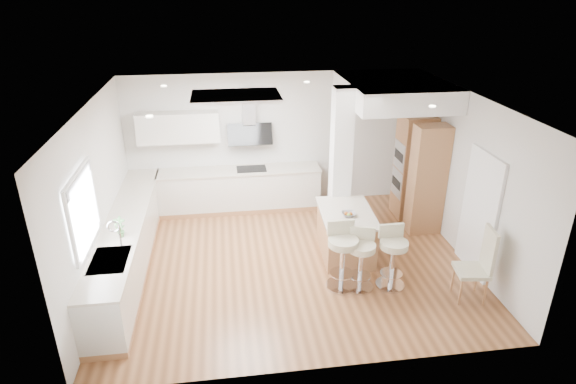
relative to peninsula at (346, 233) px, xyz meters
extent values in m
plane|color=#915C36|center=(-0.99, -0.15, -0.42)|extent=(6.00, 6.00, 0.00)
cube|color=white|center=(-0.99, -0.15, -0.42)|extent=(6.00, 5.00, 0.02)
cube|color=silver|center=(-0.99, 2.35, 0.98)|extent=(6.00, 0.04, 2.80)
cube|color=silver|center=(-3.99, -0.15, 0.98)|extent=(0.04, 5.00, 2.80)
cube|color=silver|center=(2.01, -0.15, 0.98)|extent=(0.04, 5.00, 2.80)
cube|color=white|center=(-1.79, 0.45, 2.36)|extent=(1.40, 0.95, 0.05)
cube|color=white|center=(-1.79, 0.45, 2.34)|extent=(1.25, 0.80, 0.03)
cylinder|color=silver|center=(-2.99, 1.35, 2.37)|extent=(0.10, 0.10, 0.02)
cylinder|color=silver|center=(-2.99, -0.65, 2.37)|extent=(0.10, 0.10, 0.02)
cylinder|color=silver|center=(-0.49, 1.35, 2.37)|extent=(0.10, 0.10, 0.02)
cylinder|color=silver|center=(1.01, 0.85, 2.37)|extent=(0.10, 0.10, 0.02)
cylinder|color=silver|center=(1.01, -0.65, 2.37)|extent=(0.10, 0.10, 0.02)
cube|color=white|center=(-3.95, -1.05, 1.23)|extent=(0.03, 1.15, 0.95)
cube|color=white|center=(-3.94, -1.05, 1.74)|extent=(0.04, 1.28, 0.06)
cube|color=white|center=(-3.94, -1.05, 0.73)|extent=(0.04, 1.28, 0.06)
cube|color=white|center=(-3.94, -1.66, 1.23)|extent=(0.04, 0.06, 0.95)
cube|color=white|center=(-3.94, -0.44, 1.23)|extent=(0.04, 0.06, 0.95)
cube|color=#B1B3B9|center=(-3.93, -1.05, 1.66)|extent=(0.03, 1.18, 0.14)
cube|color=#413A33|center=(1.99, -0.75, 0.58)|extent=(0.02, 0.90, 2.00)
cube|color=white|center=(1.98, -0.75, 0.58)|extent=(0.05, 1.00, 2.10)
cube|color=#AD774A|center=(-3.69, 0.10, -0.37)|extent=(0.60, 4.50, 0.10)
cube|color=beige|center=(-3.69, 0.10, 0.06)|extent=(0.60, 4.50, 0.76)
cube|color=beige|center=(-3.69, 0.10, 0.46)|extent=(0.63, 4.50, 0.04)
cube|color=#ACACB1|center=(-3.69, -1.15, 0.47)|extent=(0.50, 0.75, 0.02)
cube|color=#ACACB1|center=(-3.69, -1.33, 0.42)|extent=(0.40, 0.34, 0.10)
cube|color=#ACACB1|center=(-3.69, -0.97, 0.42)|extent=(0.40, 0.34, 0.10)
cylinder|color=silver|center=(-3.57, -0.85, 0.66)|extent=(0.02, 0.02, 0.36)
torus|color=silver|center=(-3.64, -0.85, 0.84)|extent=(0.18, 0.02, 0.18)
imported|color=#509049|center=(-3.64, -0.50, 0.65)|extent=(0.17, 0.12, 0.33)
cube|color=#AD774A|center=(-1.74, 2.05, -0.37)|extent=(3.30, 0.60, 0.10)
cube|color=beige|center=(-1.74, 2.05, 0.06)|extent=(3.30, 0.60, 0.76)
cube|color=beige|center=(-1.74, 2.05, 0.46)|extent=(3.33, 0.63, 0.04)
cube|color=black|center=(-1.49, 2.05, 0.49)|extent=(0.60, 0.40, 0.01)
cube|color=beige|center=(-2.89, 2.18, 1.38)|extent=(1.60, 0.34, 0.60)
cube|color=#ACACB1|center=(-1.49, 2.25, 1.73)|extent=(0.25, 0.18, 0.70)
cube|color=black|center=(-1.49, 2.17, 1.18)|extent=(0.90, 0.26, 0.44)
cube|color=white|center=(0.06, 0.80, 0.98)|extent=(0.35, 0.35, 2.80)
cube|color=white|center=(1.11, 1.25, 2.18)|extent=(1.78, 2.20, 0.40)
cube|color=#AD774A|center=(1.69, 1.35, 0.63)|extent=(0.62, 0.62, 2.10)
cube|color=#AD774A|center=(1.69, 0.65, 0.63)|extent=(0.62, 0.40, 2.10)
cube|color=#ACACB1|center=(1.38, 1.35, 0.88)|extent=(0.02, 0.55, 0.55)
cube|color=#ACACB1|center=(1.38, 1.35, 0.30)|extent=(0.02, 0.55, 0.55)
cube|color=black|center=(1.37, 1.35, 0.88)|extent=(0.01, 0.45, 0.18)
cube|color=black|center=(1.37, 1.35, 0.30)|extent=(0.01, 0.45, 0.18)
cube|color=#AD774A|center=(0.00, 0.00, -0.02)|extent=(0.88, 1.32, 0.79)
cube|color=beige|center=(0.00, 0.00, 0.39)|extent=(0.96, 1.40, 0.04)
imported|color=gray|center=(-0.01, -0.14, 0.44)|extent=(0.25, 0.25, 0.06)
sphere|color=#C15616|center=(0.03, -0.14, 0.44)|extent=(0.07, 0.07, 0.06)
sphere|color=#C15616|center=(-0.04, -0.12, 0.44)|extent=(0.07, 0.07, 0.06)
sphere|color=olive|center=(-0.01, -0.17, 0.44)|extent=(0.07, 0.07, 0.06)
cylinder|color=silver|center=(-0.30, -0.97, -0.40)|extent=(0.51, 0.51, 0.03)
cylinder|color=silver|center=(-0.30, -0.97, -0.03)|extent=(0.08, 0.08, 0.72)
cylinder|color=silver|center=(-0.30, -0.97, -0.17)|extent=(0.39, 0.39, 0.02)
cylinder|color=beige|center=(-0.30, -0.97, 0.39)|extent=(0.48, 0.48, 0.11)
cube|color=beige|center=(-0.31, -0.79, 0.55)|extent=(0.43, 0.07, 0.25)
cylinder|color=silver|center=(-0.02, -1.03, -0.40)|extent=(0.55, 0.55, 0.03)
cylinder|color=silver|center=(-0.02, -1.03, -0.06)|extent=(0.09, 0.09, 0.66)
cylinder|color=silver|center=(-0.02, -1.03, -0.19)|extent=(0.43, 0.43, 0.02)
cylinder|color=beige|center=(-0.02, -1.03, 0.32)|extent=(0.53, 0.53, 0.10)
cube|color=beige|center=(0.02, -0.87, 0.47)|extent=(0.39, 0.16, 0.22)
cylinder|color=silver|center=(0.48, -1.05, -0.40)|extent=(0.46, 0.46, 0.03)
cylinder|color=silver|center=(0.48, -1.05, -0.05)|extent=(0.07, 0.07, 0.68)
cylinder|color=silver|center=(0.48, -1.05, -0.19)|extent=(0.36, 0.36, 0.02)
cylinder|color=beige|center=(0.48, -1.05, 0.33)|extent=(0.44, 0.44, 0.10)
cube|color=beige|center=(0.48, -0.88, 0.49)|extent=(0.40, 0.06, 0.23)
cube|color=beige|center=(1.55, -1.51, 0.06)|extent=(0.52, 0.52, 0.06)
cube|color=beige|center=(1.75, -1.54, 0.40)|extent=(0.11, 0.43, 0.73)
cylinder|color=#AD774A|center=(1.34, -1.67, -0.19)|extent=(0.04, 0.04, 0.45)
cylinder|color=#AD774A|center=(1.39, -1.30, -0.19)|extent=(0.04, 0.04, 0.45)
cylinder|color=#AD774A|center=(1.70, -1.72, -0.19)|extent=(0.04, 0.04, 0.45)
cylinder|color=#AD774A|center=(1.76, -1.36, -0.19)|extent=(0.04, 0.04, 0.45)
camera|label=1|loc=(-2.01, -7.16, 4.08)|focal=30.00mm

